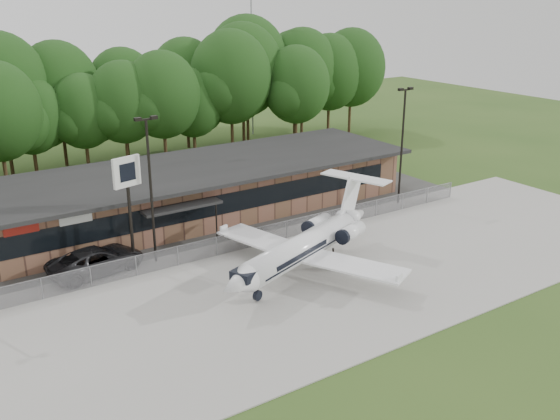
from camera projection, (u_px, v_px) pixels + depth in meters
ground at (367, 347)px, 33.08m from camera, size 160.00×160.00×0.00m
apron at (284, 290)px, 39.36m from camera, size 64.00×18.00×0.08m
parking_lot at (201, 234)px, 48.40m from camera, size 50.00×9.00×0.06m
terminal at (175, 193)px, 51.17m from camera, size 41.00×11.65×4.30m
fence at (229, 244)px, 44.61m from camera, size 46.00×0.04×1.52m
treeline at (98, 98)px, 63.59m from camera, size 72.00×12.00×15.00m
radio_mast at (252, 36)px, 78.12m from camera, size 0.20×0.20×25.00m
light_pole_mid at (150, 180)px, 41.45m from camera, size 1.55×0.30×10.23m
light_pole_right at (402, 138)px, 53.45m from camera, size 1.55×0.30×10.23m
business_jet at (306, 246)px, 41.22m from camera, size 15.68×14.03×5.36m
suv at (96, 260)px, 41.57m from camera, size 6.80×4.00×1.78m
pole_sign at (128, 184)px, 40.94m from camera, size 2.02×0.73×7.72m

